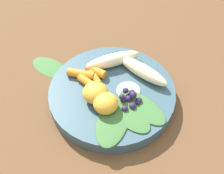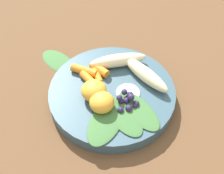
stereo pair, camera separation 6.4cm
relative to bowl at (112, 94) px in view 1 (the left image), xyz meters
The scene contains 16 objects.
ground_plane 0.02m from the bowl, ahead, with size 2.40×2.40×0.00m, color brown.
bowl is the anchor object (origin of this frame).
banana_peeled_left 0.08m from the bowl, 78.14° to the left, with size 0.13×0.03×0.03m, color beige.
banana_peeled_right 0.09m from the bowl, 21.87° to the left, with size 0.13×0.03×0.03m, color beige.
orange_segment_near 0.06m from the bowl, 114.41° to the right, with size 0.05×0.05×0.04m, color #F4A833.
orange_segment_far 0.05m from the bowl, 155.37° to the right, with size 0.05×0.05×0.04m, color #F4A833.
carrot_front 0.07m from the bowl, 116.76° to the left, with size 0.02×0.02×0.05m, color orange.
carrot_mid_left 0.06m from the bowl, 128.77° to the left, with size 0.01×0.01×0.05m, color orange.
carrot_mid_right 0.08m from the bowl, 140.70° to the left, with size 0.02×0.02×0.06m, color orange.
carrot_rear 0.06m from the bowl, 155.61° to the left, with size 0.02×0.02×0.05m, color orange.
blueberry_pile 0.06m from the bowl, 52.20° to the right, with size 0.05×0.05×0.03m.
coconut_shred_patch 0.04m from the bowl, 15.86° to the right, with size 0.05×0.05×0.00m, color white.
kale_leaf_left 0.08m from the bowl, 98.82° to the right, with size 0.13×0.06×0.01m, color #3D7038.
kale_leaf_right 0.08m from the bowl, 72.67° to the right, with size 0.10×0.05×0.01m, color #3D7038.
kale_leaf_rear 0.08m from the bowl, 47.48° to the right, with size 0.12×0.05×0.01m, color #3D7038.
kale_leaf_stray 0.18m from the bowl, 137.24° to the left, with size 0.11×0.05×0.01m, color #3D7038.
Camera 1 is at (-0.07, -0.41, 0.53)m, focal length 47.92 mm.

